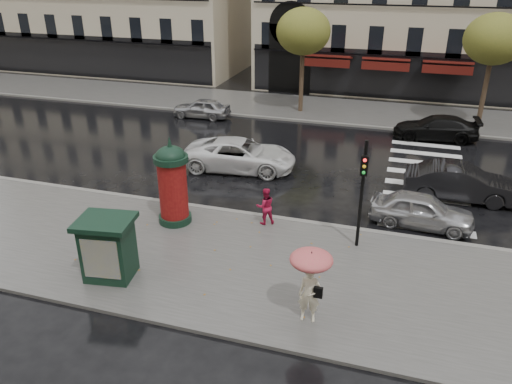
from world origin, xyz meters
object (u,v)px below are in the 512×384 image
(car_black, at_px, (436,128))
(car_far_silver, at_px, (202,108))
(woman_umbrella, at_px, (311,275))
(traffic_light, at_px, (362,185))
(car_silver, at_px, (422,210))
(car_darkgrey, at_px, (460,183))
(woman_red, at_px, (265,206))
(morris_column, at_px, (172,182))
(newsstand, at_px, (108,247))
(car_white, at_px, (240,155))
(man_burgundy, at_px, (178,193))

(car_black, height_order, car_far_silver, car_black)
(woman_umbrella, xyz_separation_m, traffic_light, (0.83, 4.35, 0.89))
(car_silver, bearing_deg, car_darkgrey, -22.74)
(woman_red, relative_size, car_silver, 0.38)
(morris_column, bearing_deg, car_black, 54.11)
(newsstand, xyz_separation_m, car_white, (0.98, 9.91, -0.42))
(woman_umbrella, xyz_separation_m, car_white, (-5.46, 10.16, -0.87))
(woman_red, distance_m, car_silver, 5.96)
(car_white, bearing_deg, woman_umbrella, -157.51)
(man_burgundy, relative_size, newsstand, 0.77)
(morris_column, relative_size, newsstand, 1.70)
(woman_umbrella, distance_m, car_far_silver, 20.60)
(car_darkgrey, bearing_deg, car_silver, 150.96)
(car_white, height_order, car_black, car_white)
(car_darkgrey, bearing_deg, morris_column, 116.38)
(woman_red, distance_m, car_black, 14.12)
(man_burgundy, distance_m, car_darkgrey, 11.80)
(woman_umbrella, height_order, woman_red, woman_umbrella)
(woman_umbrella, bearing_deg, car_black, 78.30)
(car_darkgrey, height_order, car_white, car_darkgrey)
(traffic_light, distance_m, car_black, 13.69)
(woman_red, distance_m, car_darkgrey, 8.62)
(morris_column, relative_size, car_black, 0.75)
(woman_red, bearing_deg, car_white, -91.97)
(newsstand, relative_size, car_far_silver, 0.55)
(car_white, bearing_deg, woman_red, -157.67)
(newsstand, relative_size, car_black, 0.44)
(car_far_silver, bearing_deg, car_silver, 49.80)
(man_burgundy, height_order, traffic_light, traffic_light)
(car_silver, distance_m, car_black, 10.82)
(man_burgundy, distance_m, traffic_light, 7.36)
(woman_umbrella, height_order, traffic_light, traffic_light)
(woman_umbrella, height_order, car_far_silver, woman_umbrella)
(car_black, bearing_deg, traffic_light, -16.10)
(woman_umbrella, relative_size, car_darkgrey, 0.49)
(newsstand, bearing_deg, car_darkgrey, 41.01)
(man_burgundy, height_order, car_far_silver, man_burgundy)
(man_burgundy, distance_m, morris_column, 1.24)
(woman_umbrella, bearing_deg, car_darkgrey, 65.29)
(newsstand, distance_m, car_far_silver, 17.88)
(car_darkgrey, bearing_deg, man_burgundy, 112.15)
(car_darkgrey, bearing_deg, traffic_light, 144.46)
(car_silver, bearing_deg, woman_umbrella, 161.44)
(morris_column, height_order, newsstand, morris_column)
(car_black, bearing_deg, car_darkgrey, 1.95)
(car_darkgrey, bearing_deg, car_white, 86.22)
(woman_umbrella, height_order, car_white, woman_umbrella)
(man_burgundy, bearing_deg, car_silver, 177.69)
(traffic_light, height_order, car_darkgrey, traffic_light)
(man_burgundy, relative_size, car_black, 0.34)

